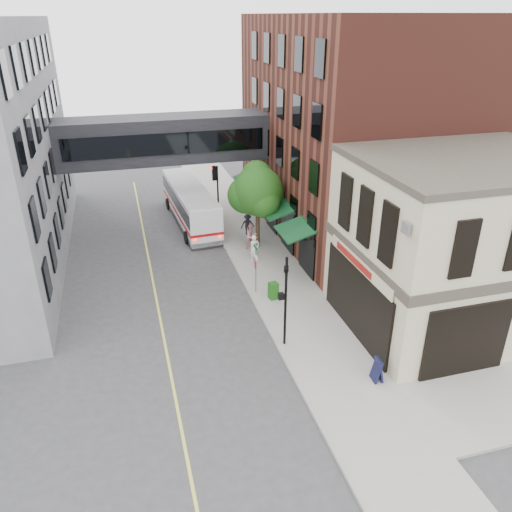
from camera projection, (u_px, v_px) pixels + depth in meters
ground at (290, 374)px, 21.65m from camera, size 120.00×120.00×0.00m
sidewalk_main at (251, 241)px, 34.24m from camera, size 4.00×60.00×0.15m
corner_building at (457, 244)px, 23.72m from camera, size 10.19×8.12×8.45m
brick_building at (359, 130)px, 34.02m from camera, size 13.76×18.00×14.00m
skyway_bridge at (164, 139)px, 33.70m from camera, size 14.00×3.18×3.00m
traffic_signal_near at (285, 291)px, 22.18m from camera, size 0.44×0.22×4.60m
traffic_signal_far at (216, 184)px, 35.00m from camera, size 0.53×0.28×4.50m
street_sign_pole at (256, 264)px, 26.97m from camera, size 0.08×0.75×3.00m
street_tree at (257, 191)px, 31.94m from camera, size 3.80×3.20×5.60m
lane_marking at (153, 282)px, 29.11m from camera, size 0.12×40.00×0.01m
bus at (190, 203)px, 36.86m from camera, size 2.98×10.36×2.76m
pedestrian_a at (255, 248)px, 30.92m from camera, size 0.69×0.51×1.71m
pedestrian_b at (251, 236)px, 32.71m from camera, size 0.97×0.86×1.67m
pedestrian_c at (248, 224)px, 34.75m from camera, size 0.99×0.58×1.51m
newspaper_box at (273, 291)px, 26.94m from camera, size 0.54×0.50×0.95m
sandwich_board at (378, 370)px, 20.86m from camera, size 0.41×0.61×1.05m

